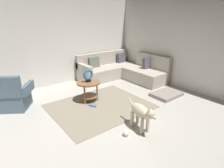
% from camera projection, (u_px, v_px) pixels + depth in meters
% --- Properties ---
extents(ground_plane, '(6.00, 6.00, 0.10)m').
position_uv_depth(ground_plane, '(113.00, 122.00, 3.97)').
color(ground_plane, '#B7B2A8').
extents(wall_back, '(6.00, 0.12, 2.70)m').
position_uv_depth(wall_back, '(54.00, 42.00, 5.66)').
color(wall_back, silver).
rests_on(wall_back, ground_plane).
extents(wall_right, '(0.12, 6.00, 2.70)m').
position_uv_depth(wall_right, '(194.00, 45.00, 5.19)').
color(wall_right, silver).
rests_on(wall_right, ground_plane).
extents(area_rug, '(2.30, 1.90, 0.01)m').
position_uv_depth(area_rug, '(100.00, 106.00, 4.56)').
color(area_rug, gray).
rests_on(area_rug, ground_plane).
extents(sectional_couch, '(2.20, 2.25, 0.88)m').
position_uv_depth(sectional_couch, '(122.00, 71.00, 6.49)').
color(sectional_couch, '#B2A899').
rests_on(sectional_couch, ground_plane).
extents(armchair, '(1.00, 0.94, 0.88)m').
position_uv_depth(armchair, '(13.00, 97.00, 4.32)').
color(armchair, '#4C6070').
rests_on(armchair, ground_plane).
extents(side_table, '(0.60, 0.60, 0.54)m').
position_uv_depth(side_table, '(89.00, 86.00, 4.69)').
color(side_table, brown).
rests_on(side_table, ground_plane).
extents(torus_sculpture, '(0.28, 0.08, 0.33)m').
position_uv_depth(torus_sculpture, '(88.00, 75.00, 4.59)').
color(torus_sculpture, black).
rests_on(torus_sculpture, side_table).
extents(dog_bed_mat, '(0.80, 0.60, 0.09)m').
position_uv_depth(dog_bed_mat, '(166.00, 94.00, 5.14)').
color(dog_bed_mat, gray).
rests_on(dog_bed_mat, ground_plane).
extents(dog, '(0.30, 0.84, 0.63)m').
position_uv_depth(dog, '(142.00, 113.00, 3.48)').
color(dog, beige).
rests_on(dog, ground_plane).
extents(dog_toy_ball, '(0.11, 0.11, 0.11)m').
position_uv_depth(dog_toy_ball, '(126.00, 133.00, 3.41)').
color(dog_toy_ball, silver).
rests_on(dog_toy_ball, ground_plane).
extents(dog_toy_rope, '(0.13, 0.19, 0.05)m').
position_uv_depth(dog_toy_rope, '(92.00, 106.00, 4.52)').
color(dog_toy_rope, blue).
rests_on(dog_toy_rope, ground_plane).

